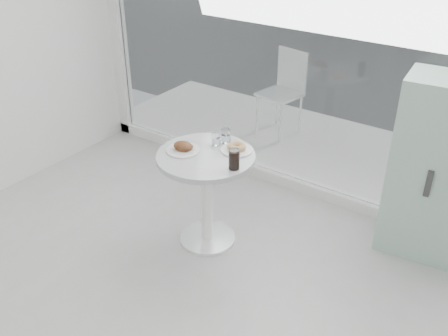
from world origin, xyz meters
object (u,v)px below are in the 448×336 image
Objects in this scene: plate_fritter at (184,148)px; water_tumbler_b at (226,136)px; mint_cabinet at (437,170)px; plate_donut at (237,148)px; main_table at (206,180)px; patio_chair at (285,87)px; cola_glass at (234,160)px; water_tumbler_a at (216,139)px.

water_tumbler_b is (0.17, 0.29, 0.02)m from plate_fritter.
mint_cabinet is 5.82× the size of plate_donut.
mint_cabinet is (1.41, 0.88, 0.13)m from main_table.
main_table is at bearing -92.15° from water_tumbler_b.
plate_donut is (0.60, -1.84, 0.23)m from patio_chair.
cola_glass is (0.27, -0.29, 0.02)m from water_tumbler_b.
water_tumbler_b is 0.40m from cola_glass.
mint_cabinet is at bearing 39.66° from cola_glass.
mint_cabinet is 1.54m from water_tumbler_b.
plate_fritter is (-0.16, -0.05, 0.25)m from main_table.
plate_fritter is (0.29, -2.06, 0.23)m from patio_chair.
main_table is 0.33m from plate_donut.
patio_chair reaches higher than water_tumbler_a.
patio_chair is (-0.45, 2.01, 0.01)m from main_table.
water_tumbler_a is (-0.18, -0.01, 0.03)m from plate_donut.
water_tumbler_a is at bearing -65.64° from patio_chair.
water_tumbler_a is at bearing 144.88° from cola_glass.
cola_glass is at bearing -47.00° from water_tumbler_b.
patio_chair reaches higher than main_table.
mint_cabinet reaches higher than water_tumbler_b.
patio_chair is 1.85m from water_tumbler_b.
cola_glass is at bearing -10.63° from main_table.
cola_glass is (0.44, -0.00, 0.04)m from plate_fritter.
cola_glass reaches higher than plate_fritter.
plate_fritter is 2.32× the size of water_tumbler_a.
patio_chair is 1.91m from water_tumbler_a.
mint_cabinet is at bearing 30.65° from plate_fritter.
patio_chair reaches higher than cola_glass.
patio_chair is at bearing 102.63° from main_table.
main_table is at bearing -130.43° from plate_donut.
plate_donut is at bearing 3.74° from water_tumbler_a.
water_tumbler_b is (-1.40, -0.64, 0.13)m from mint_cabinet.
mint_cabinet reaches higher than plate_donut.
water_tumbler_a reaches higher than plate_fritter.
water_tumbler_a is 0.73× the size of cola_glass.
cola_glass is at bearing -0.34° from plate_fritter.
plate_fritter reaches higher than main_table.
water_tumbler_a reaches higher than plate_donut.
main_table is 1.66m from mint_cabinet.
plate_donut is at bearing -60.42° from patio_chair.
mint_cabinet reaches higher than cola_glass.
main_table is at bearing -65.91° from patio_chair.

